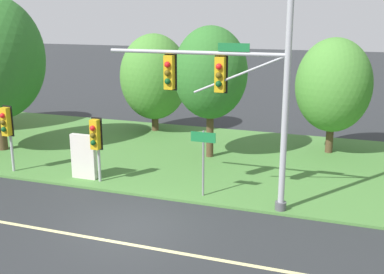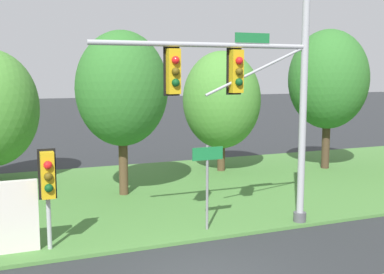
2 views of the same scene
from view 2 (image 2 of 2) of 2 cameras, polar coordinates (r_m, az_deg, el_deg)
The scene contains 8 objects.
grass_verge at distance 18.92m, azimuth -8.67°, elevation -6.89°, with size 48.00×11.50×0.10m, color #477A38.
traffic_signal_mast at distance 14.19m, azimuth 7.24°, elevation 5.58°, with size 6.72×0.49×7.34m.
pedestrian_signal_near_kerb at distance 13.07m, azimuth -16.72°, elevation -4.90°, with size 0.46×0.55×2.72m.
route_sign_post at distance 14.28m, azimuth 1.83°, elevation -4.42°, with size 0.97×0.08×2.56m.
tree_mid_verge at distance 18.35m, azimuth -8.31°, elevation 5.65°, with size 3.47×3.47×6.25m.
tree_tall_centre at distance 22.72m, azimuth 3.54°, elevation 4.38°, with size 3.67×3.67×5.67m.
tree_right_far at distance 24.15m, azimuth 15.84°, elevation 6.55°, with size 3.81×3.81×6.71m.
info_kiosk at distance 13.55m, azimuth -20.07°, elevation -8.87°, with size 1.10×0.24×1.90m.
Camera 2 is at (-4.06, -9.61, 4.82)m, focal length 45.00 mm.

